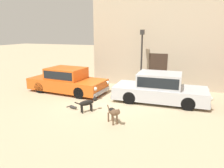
# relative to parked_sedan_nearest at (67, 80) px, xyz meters

# --- Properties ---
(ground_plane) EXTENTS (80.00, 80.00, 0.00)m
(ground_plane) POSITION_rel_parked_sedan_nearest_xyz_m (2.54, -1.00, -0.69)
(ground_plane) COLOR tan
(parked_sedan_nearest) EXTENTS (4.65, 2.16, 1.39)m
(parked_sedan_nearest) POSITION_rel_parked_sedan_nearest_xyz_m (0.00, 0.00, 0.00)
(parked_sedan_nearest) COLOR #D15619
(parked_sedan_nearest) RESTS_ON ground_plane
(parked_sedan_second) EXTENTS (4.60, 1.88, 1.45)m
(parked_sedan_second) POSITION_rel_parked_sedan_nearest_xyz_m (5.21, 0.00, 0.02)
(parked_sedan_second) COLOR #B2B5BA
(parked_sedan_second) RESTS_ON ground_plane
(apartment_block) EXTENTS (12.14, 5.84, 9.06)m
(apartment_block) POSITION_rel_parked_sedan_nearest_xyz_m (6.53, 5.65, 3.84)
(apartment_block) COLOR tan
(apartment_block) RESTS_ON ground_plane
(stray_dog_spotted) EXTENTS (0.77, 0.69, 0.70)m
(stray_dog_spotted) POSITION_rel_parked_sedan_nearest_xyz_m (3.93, -3.21, -0.23)
(stray_dog_spotted) COLOR brown
(stray_dog_spotted) RESTS_ON ground_plane
(stray_dog_tan) EXTENTS (0.77, 0.88, 0.66)m
(stray_dog_tan) POSITION_rel_parked_sedan_nearest_xyz_m (2.51, -2.42, -0.27)
(stray_dog_tan) COLOR black
(stray_dog_tan) RESTS_ON ground_plane
(stray_cat) EXTENTS (0.61, 0.38, 0.16)m
(stray_cat) POSITION_rel_parked_sedan_nearest_xyz_m (1.68, -2.34, -0.61)
(stray_cat) COLOR #2D2B28
(stray_cat) RESTS_ON ground_plane
(street_lamp) EXTENTS (0.22, 0.22, 3.49)m
(street_lamp) POSITION_rel_parked_sedan_nearest_xyz_m (3.84, 1.99, 1.57)
(street_lamp) COLOR #2D2B28
(street_lamp) RESTS_ON ground_plane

